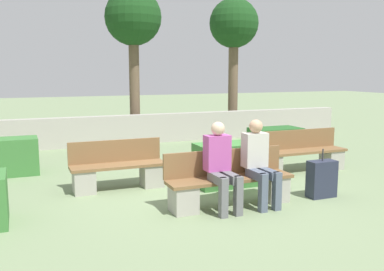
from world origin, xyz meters
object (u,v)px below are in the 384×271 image
at_px(bench_front, 229,184).
at_px(person_seated_man, 221,162).
at_px(tree_center_left, 133,21).
at_px(suitcase, 322,179).
at_px(bench_right_side, 118,171).
at_px(bench_left_side, 301,155).
at_px(person_seated_woman, 259,159).
at_px(tree_center_right, 234,28).

distance_m(bench_front, person_seated_man, 0.48).
height_order(bench_front, tree_center_left, tree_center_left).
bearing_deg(suitcase, bench_right_side, 149.40).
bearing_deg(bench_left_side, suitcase, -105.90).
height_order(person_seated_man, person_seated_woman, person_seated_woman).
height_order(suitcase, tree_center_right, tree_center_right).
relative_size(bench_left_side, bench_right_side, 1.20).
xyz_separation_m(bench_right_side, person_seated_woman, (1.83, -1.74, 0.42)).
distance_m(bench_right_side, tree_center_right, 8.40).
xyz_separation_m(bench_right_side, person_seated_man, (1.17, -1.74, 0.41)).
bearing_deg(person_seated_man, bench_right_side, 124.06).
xyz_separation_m(bench_front, bench_left_side, (2.44, 1.49, -0.00)).
distance_m(bench_front, bench_right_side, 2.12).
height_order(person_seated_man, tree_center_right, tree_center_right).
bearing_deg(bench_left_side, bench_front, -138.56).
bearing_deg(tree_center_left, bench_front, -92.73).
distance_m(person_seated_man, tree_center_left, 7.66).
relative_size(suitcase, tree_center_right, 0.18).
bearing_deg(suitcase, tree_center_left, 100.21).
bearing_deg(person_seated_man, tree_center_right, 61.14).
xyz_separation_m(suitcase, tree_center_right, (2.25, 7.48, 3.22)).
distance_m(person_seated_man, tree_center_right, 8.94).
relative_size(bench_front, tree_center_left, 0.45).
xyz_separation_m(bench_left_side, suitcase, (-0.82, -1.68, -0.03)).
bearing_deg(tree_center_left, bench_right_side, -107.87).
bearing_deg(tree_center_right, tree_center_left, -174.63).
height_order(bench_left_side, bench_right_side, same).
relative_size(bench_right_side, tree_center_right, 0.37).
bearing_deg(tree_center_left, person_seated_woman, -89.20).
relative_size(person_seated_woman, tree_center_right, 0.30).
bearing_deg(person_seated_woman, person_seated_man, -179.93).
bearing_deg(bench_left_side, tree_center_left, 121.09).
relative_size(bench_left_side, person_seated_woman, 1.51).
height_order(bench_front, person_seated_woman, person_seated_woman).
distance_m(bench_left_side, person_seated_man, 3.15).
bearing_deg(tree_center_right, person_seated_man, -118.86).
height_order(bench_front, tree_center_right, tree_center_right).
bearing_deg(bench_right_side, bench_front, -57.15).
xyz_separation_m(person_seated_man, tree_center_right, (4.10, 7.44, 2.80)).
xyz_separation_m(person_seated_man, person_seated_woman, (0.66, 0.00, 0.00)).
bearing_deg(tree_center_left, bench_left_side, -68.95).
distance_m(person_seated_man, person_seated_woman, 0.66).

